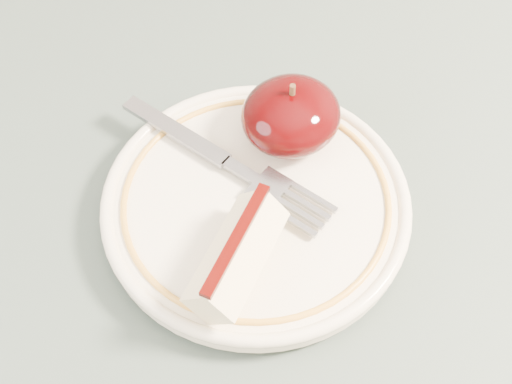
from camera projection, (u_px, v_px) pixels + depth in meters
table at (202, 282)px, 0.55m from camera, size 0.90×0.90×0.75m
plate at (256, 204)px, 0.47m from camera, size 0.21×0.21×0.02m
apple_half at (291, 116)px, 0.48m from camera, size 0.07×0.07×0.05m
apple_wedge at (237, 255)px, 0.43m from camera, size 0.09×0.07×0.04m
fork at (228, 163)px, 0.48m from camera, size 0.06×0.17×0.00m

